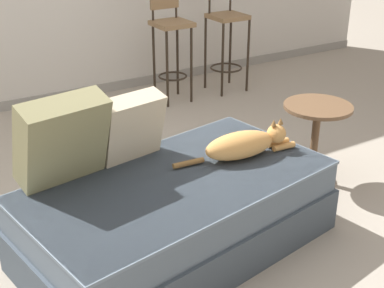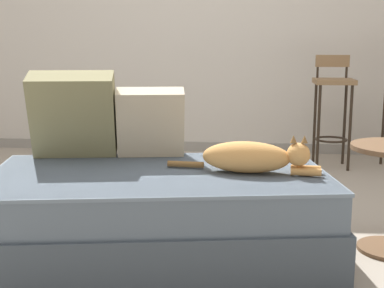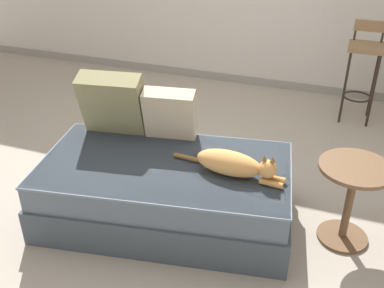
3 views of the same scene
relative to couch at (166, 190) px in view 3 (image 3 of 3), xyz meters
name	(u,v)px [view 3 (image 3 of 3)]	position (x,y,z in m)	size (l,w,h in m)	color
ground_plane	(187,185)	(0.00, 0.40, -0.22)	(16.00, 16.00, 0.00)	#A89E8E
wall_baseboard_trim	(254,81)	(0.00, 2.60, -0.17)	(8.00, 0.02, 0.09)	gray
couch	(166,190)	(0.00, 0.00, 0.00)	(1.76, 1.14, 0.43)	#44505B
throw_pillow_corner	(113,103)	(-0.50, 0.27, 0.45)	(0.48, 0.35, 0.47)	#847F56
throw_pillow_middle	(170,114)	(-0.10, 0.33, 0.40)	(0.39, 0.27, 0.38)	beige
cat	(234,164)	(0.45, 0.03, 0.29)	(0.74, 0.21, 0.19)	tan
bar_stool_near_window	(364,61)	(1.13, 2.06, 0.37)	(0.32, 0.32, 0.94)	#2D2319
side_table	(351,193)	(1.15, 0.19, 0.14)	(0.44, 0.44, 0.55)	brown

